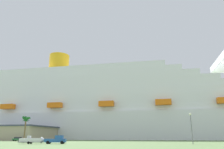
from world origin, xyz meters
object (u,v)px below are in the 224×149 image
palm_tree (26,121)px  street_lamp (191,124)px  cruise_ship (114,111)px  small_boat_on_trailer (34,140)px  parked_car_green_wagon (18,139)px  pickup_truck (56,140)px

palm_tree → street_lamp: bearing=-9.2°
cruise_ship → street_lamp: cruise_ship is taller
small_boat_on_trailer → parked_car_green_wagon: (-23.03, 28.06, -0.13)m
pickup_truck → palm_tree: palm_tree is taller
pickup_truck → palm_tree: size_ratio=0.68×
small_boat_on_trailer → parked_car_green_wagon: small_boat_on_trailer is taller
cruise_ship → palm_tree: 66.96m
street_lamp → parked_car_green_wagon: size_ratio=1.78×
palm_tree → street_lamp: palm_tree is taller
palm_tree → parked_car_green_wagon: 19.25m
cruise_ship → small_boat_on_trailer: cruise_ship is taller
cruise_ship → parked_car_green_wagon: cruise_ship is taller
palm_tree → small_boat_on_trailer: bearing=-50.3°
pickup_truck → street_lamp: size_ratio=0.74×
street_lamp → pickup_truck: bearing=-173.5°
small_boat_on_trailer → parked_car_green_wagon: size_ratio=1.81×
cruise_ship → palm_tree: size_ratio=34.78×
pickup_truck → cruise_ship: bearing=88.5°
cruise_ship → pickup_truck: size_ratio=51.06×
cruise_ship → street_lamp: (33.59, -71.87, -11.79)m
street_lamp → cruise_ship: bearing=115.0°
small_boat_on_trailer → street_lamp: 42.16m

